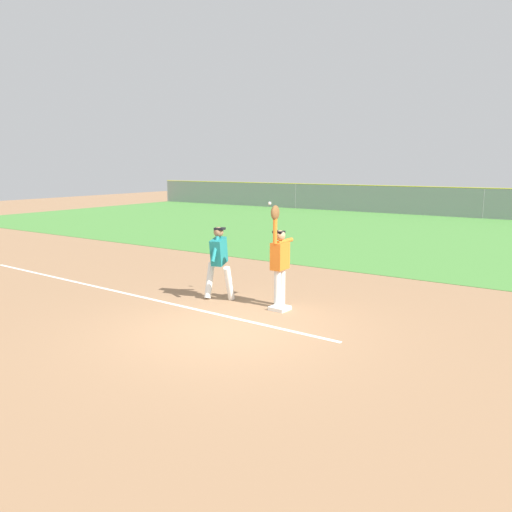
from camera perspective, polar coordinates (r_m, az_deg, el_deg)
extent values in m
plane|color=#936D4C|center=(9.91, -3.08, -8.21)|extent=(76.13, 76.13, 0.00)
cube|color=#478438|center=(23.93, 20.04, 2.08)|extent=(50.79, 18.51, 0.01)
cube|color=white|center=(13.03, -14.69, -4.00)|extent=(11.99, 0.62, 0.01)
cube|color=white|center=(11.17, 2.68, -5.86)|extent=(0.40, 0.40, 0.08)
cylinder|color=silver|center=(11.42, 2.92, -3.50)|extent=(0.15, 0.15, 0.85)
cylinder|color=silver|center=(11.25, 2.42, -3.71)|extent=(0.15, 0.15, 0.85)
cube|color=orange|center=(11.18, 2.70, 0.01)|extent=(0.27, 0.45, 0.60)
sphere|color=tan|center=(11.11, 2.72, 2.32)|extent=(0.24, 0.24, 0.23)
cube|color=black|center=(11.12, 2.58, 2.71)|extent=(0.23, 0.21, 0.05)
cylinder|color=orange|center=(10.90, 2.15, 2.99)|extent=(0.09, 0.09, 0.62)
cylinder|color=orange|center=(11.32, 3.26, 1.67)|extent=(0.11, 0.62, 0.09)
ellipsoid|color=brown|center=(10.86, 2.17, 4.88)|extent=(0.15, 0.28, 0.32)
cylinder|color=white|center=(11.76, -3.03, -3.10)|extent=(0.26, 0.46, 0.85)
cylinder|color=white|center=(12.11, -5.24, -2.73)|extent=(0.26, 0.46, 0.85)
cube|color=#197272|center=(11.79, -4.20, 0.52)|extent=(0.39, 0.58, 0.66)
sphere|color=#8C6647|center=(11.72, -4.23, 2.71)|extent=(0.28, 0.28, 0.23)
cube|color=black|center=(11.70, -4.09, 3.07)|extent=(0.27, 0.25, 0.05)
cylinder|color=#197272|center=(11.98, -3.80, 1.08)|extent=(0.20, 0.41, 0.58)
cylinder|color=#197272|center=(11.58, -4.61, 0.75)|extent=(0.20, 0.41, 0.58)
sphere|color=white|center=(11.59, 1.54, 5.93)|extent=(0.07, 0.07, 0.07)
cube|color=#93999E|center=(32.86, 24.15, 5.38)|extent=(50.79, 0.06, 1.75)
cylinder|color=yellow|center=(32.81, 24.26, 6.96)|extent=(50.79, 0.06, 0.06)
cylinder|color=gray|center=(44.88, -9.88, 7.17)|extent=(0.08, 0.08, 1.75)
cylinder|color=gray|center=(37.22, 4.45, 6.70)|extent=(0.08, 0.08, 1.75)
cylinder|color=gray|center=(32.86, 24.15, 5.38)|extent=(0.08, 0.08, 1.75)
cube|color=#23389E|center=(38.36, 10.80, 6.20)|extent=(4.45, 2.01, 0.55)
cube|color=#2D333D|center=(38.34, 10.82, 6.91)|extent=(2.24, 1.80, 0.40)
cylinder|color=black|center=(38.67, 13.34, 5.73)|extent=(0.61, 0.24, 0.60)
cylinder|color=black|center=(36.93, 12.21, 5.58)|extent=(0.61, 0.24, 0.60)
cylinder|color=black|center=(39.86, 9.47, 5.99)|extent=(0.61, 0.24, 0.60)
cylinder|color=black|center=(38.17, 8.20, 5.84)|extent=(0.61, 0.24, 0.60)
cube|color=white|center=(37.21, 19.20, 5.70)|extent=(4.47, 2.06, 0.55)
cube|color=#2D333D|center=(37.18, 19.24, 6.43)|extent=(2.26, 1.83, 0.40)
cylinder|color=black|center=(37.75, 21.71, 5.18)|extent=(0.61, 0.24, 0.60)
cylinder|color=black|center=(35.92, 20.93, 5.01)|extent=(0.61, 0.24, 0.60)
cylinder|color=black|center=(38.58, 17.53, 5.52)|extent=(0.61, 0.24, 0.60)
cylinder|color=black|center=(36.79, 16.57, 5.37)|extent=(0.61, 0.24, 0.60)
cylinder|color=black|center=(36.68, 25.31, 4.80)|extent=(0.61, 0.24, 0.60)
cylinder|color=black|center=(34.80, 24.94, 4.59)|extent=(0.61, 0.24, 0.60)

